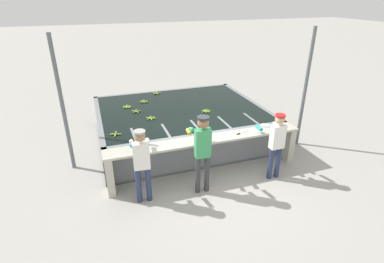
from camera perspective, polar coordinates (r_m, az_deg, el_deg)
The scene contains 16 objects.
ground_plane at distance 7.05m, azimuth 3.40°, elevation -9.00°, with size 80.00×80.00×0.00m, color #A3A099.
wash_tank at distance 8.73m, azimuth -2.18°, elevation 1.52°, with size 4.60×3.72×0.94m.
work_ledge at distance 6.88m, azimuth 2.84°, elevation -3.41°, with size 4.60×0.45×0.94m.
worker_0 at distance 5.96m, azimuth -9.59°, elevation -5.28°, with size 0.45×0.73×1.60m.
worker_1 at distance 6.11m, azimuth 1.97°, elevation -2.94°, with size 0.43×0.73×1.75m.
worker_2 at distance 6.91m, azimuth 15.73°, elevation -1.61°, with size 0.42×0.72×1.58m.
banana_bunch_floating_0 at distance 7.15m, azimuth -14.34°, elevation -0.47°, with size 0.28×0.28×0.08m.
banana_bunch_floating_1 at distance 9.89m, azimuth -6.77°, elevation 7.25°, with size 0.27×0.28×0.08m.
banana_bunch_floating_2 at distance 9.16m, azimuth -9.13°, elevation 5.66°, with size 0.28×0.28×0.08m.
banana_bunch_floating_3 at distance 8.81m, azimuth -12.19°, elevation 4.63°, with size 0.28×0.28×0.08m.
banana_bunch_floating_4 at distance 8.30m, azimuth 2.76°, elevation 3.90°, with size 0.28×0.28×0.08m.
banana_bunch_floating_5 at distance 7.89m, azimuth -7.82°, elevation 2.56°, with size 0.27×0.28×0.08m.
banana_bunch_floating_6 at distance 8.42m, azimuth -10.57°, elevation 3.80°, with size 0.27×0.28×0.08m.
knife_0 at distance 7.08m, azimuth 9.26°, elevation -0.30°, with size 0.34×0.14×0.02m.
support_post_left at distance 7.36m, azimuth -23.43°, elevation 4.39°, with size 0.09×0.09×3.20m.
support_post_right at distance 8.53m, azimuth 20.74°, elevation 7.47°, with size 0.09×0.09×3.20m.
Camera 1 is at (-2.29, -5.38, 3.93)m, focal length 28.00 mm.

